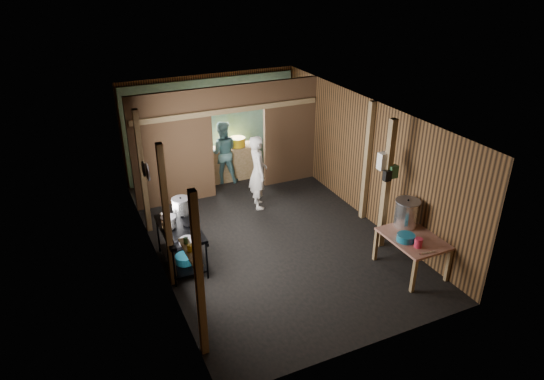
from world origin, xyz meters
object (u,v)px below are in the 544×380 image
gas_range (181,246)px  stock_pot (407,214)px  cook (258,172)px  pink_bucket (418,243)px  prep_table (411,254)px  stove_pot_large (181,206)px  yellow_tub (237,142)px

gas_range → stock_pot: 4.16m
stock_pot → cook: cook is taller
gas_range → pink_bucket: bearing=-31.3°
prep_table → stock_pot: bearing=71.1°
prep_table → gas_range: bearing=152.9°
prep_table → stock_pot: size_ratio=2.18×
stove_pot_large → yellow_tub: (2.20, 2.78, 0.02)m
prep_table → yellow_tub: (-1.34, 5.17, 0.62)m
gas_range → cook: 2.72m
prep_table → cook: cook is taller
stove_pot_large → yellow_tub: 3.55m
cook → stock_pot: bearing=-140.6°
stove_pot_large → cook: 2.29m
prep_table → yellow_tub: yellow_tub is taller
prep_table → pink_bucket: bearing=-116.2°
cook → yellow_tub: bearing=4.9°
stove_pot_large → cook: size_ratio=0.20×
stove_pot_large → pink_bucket: size_ratio=2.05×
prep_table → cook: bearing=113.7°
prep_table → pink_bucket: pink_bucket is taller
stock_pot → cook: size_ratio=0.31×
yellow_tub → pink_bucket: bearing=-77.6°
gas_range → yellow_tub: size_ratio=3.41×
pink_bucket → prep_table: bearing=63.8°
stove_pot_large → cook: bearing=27.7°
stove_pot_large → stock_pot: bearing=-28.2°
cook → gas_range: bearing=136.0°
yellow_tub → cook: (-0.18, -1.72, -0.11)m
yellow_tub → cook: bearing=-95.9°
yellow_tub → cook: 1.73m
prep_table → stove_pot_large: (-3.54, 2.38, 0.60)m
gas_range → prep_table: (3.71, -1.90, -0.05)m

